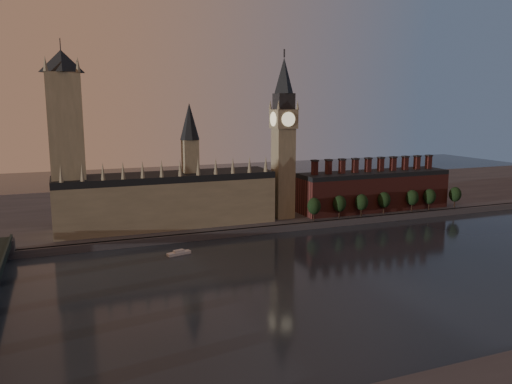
{
  "coord_description": "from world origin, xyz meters",
  "views": [
    {
      "loc": [
        -123.99,
        -181.12,
        76.12
      ],
      "look_at": [
        -30.64,
        55.0,
        32.26
      ],
      "focal_mm": 35.0,
      "sensor_mm": 36.0,
      "label": 1
    }
  ],
  "objects": [
    {
      "name": "embankment_tree_2",
      "position": [
        59.69,
        93.71,
        13.47
      ],
      "size": [
        8.6,
        8.6,
        14.88
      ],
      "color": "black",
      "rests_on": "north_bank"
    },
    {
      "name": "river_boat",
      "position": [
        -69.53,
        65.69,
        0.96
      ],
      "size": [
        12.98,
        6.45,
        2.5
      ],
      "rotation": [
        0.0,
        0.0,
        0.24
      ],
      "color": "silver",
      "rests_on": "ground"
    },
    {
      "name": "ground",
      "position": [
        0.0,
        0.0,
        0.0
      ],
      "size": [
        900.0,
        900.0,
        0.0
      ],
      "primitive_type": "plane",
      "color": "black",
      "rests_on": "ground"
    },
    {
      "name": "embankment_tree_5",
      "position": [
        116.01,
        94.15,
        13.47
      ],
      "size": [
        8.6,
        8.6,
        14.88
      ],
      "color": "black",
      "rests_on": "north_bank"
    },
    {
      "name": "embankment_tree_4",
      "position": [
        101.79,
        95.01,
        13.47
      ],
      "size": [
        8.6,
        8.6,
        14.88
      ],
      "color": "black",
      "rests_on": "north_bank"
    },
    {
      "name": "embankment_tree_0",
      "position": [
        24.36,
        93.78,
        13.47
      ],
      "size": [
        8.6,
        8.6,
        14.88
      ],
      "color": "black",
      "rests_on": "north_bank"
    },
    {
      "name": "embankment_tree_6",
      "position": [
        138.96,
        94.25,
        13.47
      ],
      "size": [
        8.6,
        8.6,
        14.88
      ],
      "color": "black",
      "rests_on": "north_bank"
    },
    {
      "name": "big_ben",
      "position": [
        10.0,
        110.0,
        56.83
      ],
      "size": [
        15.0,
        15.0,
        107.0
      ],
      "color": "gray",
      "rests_on": "north_bank"
    },
    {
      "name": "chimney_block",
      "position": [
        80.0,
        110.0,
        17.82
      ],
      "size": [
        110.0,
        25.0,
        37.0
      ],
      "color": "maroon",
      "rests_on": "north_bank"
    },
    {
      "name": "embankment_tree_1",
      "position": [
        43.63,
        94.85,
        13.47
      ],
      "size": [
        8.6,
        8.6,
        14.88
      ],
      "color": "black",
      "rests_on": "north_bank"
    },
    {
      "name": "palace_of_westminster",
      "position": [
        -64.41,
        114.91,
        21.63
      ],
      "size": [
        130.0,
        30.3,
        74.0
      ],
      "color": "gray",
      "rests_on": "north_bank"
    },
    {
      "name": "embankment_tree_3",
      "position": [
        78.48,
        95.12,
        13.47
      ],
      "size": [
        8.6,
        8.6,
        14.88
      ],
      "color": "black",
      "rests_on": "north_bank"
    },
    {
      "name": "victoria_tower",
      "position": [
        -120.0,
        115.0,
        59.09
      ],
      "size": [
        24.0,
        24.0,
        108.0
      ],
      "color": "gray",
      "rests_on": "north_bank"
    },
    {
      "name": "north_bank",
      "position": [
        0.0,
        178.04,
        2.0
      ],
      "size": [
        900.0,
        182.0,
        4.0
      ],
      "color": "#4A4A4F",
      "rests_on": "ground"
    }
  ]
}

